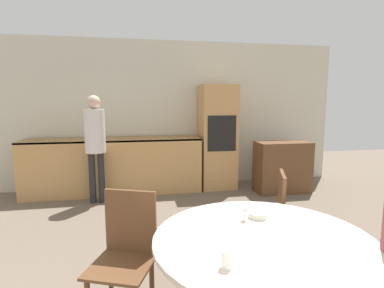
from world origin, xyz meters
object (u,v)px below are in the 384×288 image
(chair_far_right, at_px, (270,216))
(person_standing, at_px, (95,137))
(sideboard, at_px, (282,167))
(chair_far_left, at_px, (126,249))
(oven_unit, at_px, (217,137))
(dining_table, at_px, (262,271))
(bowl_near, at_px, (258,215))
(cup, at_px, (227,259))

(chair_far_right, distance_m, person_standing, 2.87)
(sideboard, height_order, chair_far_left, chair_far_left)
(oven_unit, xyz_separation_m, dining_table, (-0.68, -3.52, -0.40))
(oven_unit, distance_m, chair_far_left, 3.46)
(oven_unit, height_order, bowl_near, oven_unit)
(chair_far_left, height_order, person_standing, person_standing)
(chair_far_left, xyz_separation_m, person_standing, (-0.52, 2.59, 0.51))
(oven_unit, distance_m, sideboard, 1.23)
(dining_table, xyz_separation_m, bowl_near, (0.09, 0.30, 0.23))
(cup, bearing_deg, chair_far_right, 55.64)
(sideboard, bearing_deg, cup, -121.24)
(cup, bearing_deg, sideboard, 58.76)
(sideboard, height_order, bowl_near, sideboard)
(oven_unit, relative_size, cup, 20.74)
(sideboard, xyz_separation_m, chair_far_left, (-2.52, -2.61, 0.08))
(sideboard, relative_size, chair_far_left, 0.99)
(chair_far_left, distance_m, chair_far_right, 1.32)
(cup, relative_size, bowl_near, 0.68)
(dining_table, bearing_deg, chair_far_left, 152.68)
(dining_table, bearing_deg, oven_unit, 79.12)
(sideboard, xyz_separation_m, person_standing, (-3.04, -0.02, 0.59))
(chair_far_left, bearing_deg, dining_table, -5.64)
(chair_far_left, xyz_separation_m, cup, (0.51, -0.70, 0.26))
(sideboard, relative_size, dining_table, 0.68)
(chair_far_left, relative_size, cup, 10.35)
(chair_far_left, xyz_separation_m, chair_far_right, (1.26, 0.39, 0.00))
(person_standing, xyz_separation_m, bowl_near, (1.43, -2.72, -0.27))
(oven_unit, bearing_deg, chair_far_right, -95.09)
(bowl_near, bearing_deg, chair_far_left, 171.96)
(chair_far_right, bearing_deg, dining_table, -5.64)
(chair_far_left, distance_m, person_standing, 2.69)
(person_standing, bearing_deg, dining_table, -66.05)
(chair_far_left, height_order, cup, chair_far_left)
(oven_unit, relative_size, dining_table, 1.37)
(dining_table, distance_m, chair_far_right, 0.93)
(chair_far_right, height_order, person_standing, person_standing)
(person_standing, bearing_deg, chair_far_left, -78.75)
(oven_unit, relative_size, bowl_near, 14.11)
(dining_table, height_order, chair_far_right, chair_far_right)
(sideboard, relative_size, cup, 10.29)
(sideboard, distance_m, chair_far_left, 3.63)
(dining_table, distance_m, cup, 0.49)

